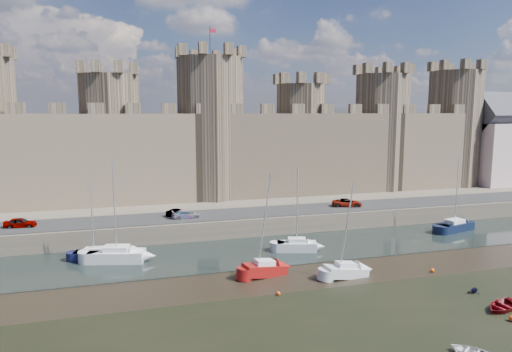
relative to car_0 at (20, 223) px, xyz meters
The scene contains 19 objects.
water_channel 26.89m from the car_0, 21.72° to the right, with size 160.00×12.00×0.08m, color black.
quay 36.08m from the car_0, 46.46° to the left, with size 160.00×60.00×2.50m, color #4C443A.
road 24.83m from the car_0, ahead, with size 160.00×7.00×0.10m, color black.
castle 29.27m from the car_0, 30.27° to the left, with size 108.50×11.00×29.00m.
car_0 is the anchor object (origin of this frame).
car_1 19.53m from the car_0, ahead, with size 1.14×3.28×1.08m, color gray.
car_2 20.53m from the car_0, ahead, with size 1.60×3.93×1.14m, color gray.
car_3 44.95m from the car_0, ahead, with size 2.07×4.48×1.25m, color gray.
sailboat_0 14.97m from the car_0, 38.86° to the right, with size 6.54×3.84×11.49m.
sailboat_1 12.21m from the car_0, 40.98° to the right, with size 4.71×2.54×8.94m.
sailboat_2 34.42m from the car_0, 19.03° to the right, with size 5.04×3.11×10.17m.
sailboat_3 58.12m from the car_0, ahead, with size 6.33×3.76×10.41m.
sailboat_4 31.90m from the car_0, 34.28° to the right, with size 4.86×2.69×10.73m.
sailboat_5 39.99m from the car_0, 31.09° to the right, with size 4.68×2.13×9.83m.
dinghy_4 53.70m from the car_0, 35.97° to the right, with size 2.50×0.73×3.50m, color maroon.
dinghy_7 51.97m from the car_0, 32.34° to the right, with size 1.01×0.62×1.17m, color black.
buoy_1 34.99m from the car_0, 41.72° to the right, with size 0.39×0.39×0.39m, color #F94A0B.
buoy_3 48.94m from the car_0, 26.62° to the right, with size 0.42×0.42×0.42m, color #FF550B.
buoy_5 54.17m from the car_0, 38.17° to the right, with size 0.50×0.50×0.50m, color #FF430B.
Camera 1 is at (-11.90, -27.33, 16.89)m, focal length 32.00 mm.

